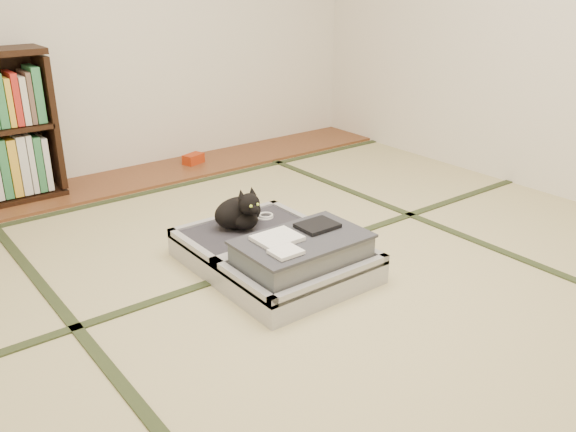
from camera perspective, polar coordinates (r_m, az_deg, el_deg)
floor at (r=2.78m, az=3.61°, el=-7.21°), size 4.50×4.50×0.00m
wood_strip at (r=4.35m, az=-13.92°, el=3.48°), size 4.00×0.50×0.02m
red_item at (r=4.55m, az=-8.84°, el=5.31°), size 0.17×0.13×0.07m
tatami_borders at (r=3.12m, az=-2.35°, el=-3.60°), size 4.00×4.50×0.01m
suitcase at (r=2.92m, az=-0.91°, el=-3.57°), size 0.67×0.89×0.26m
cat at (r=3.08m, az=-4.46°, el=0.36°), size 0.30×0.30×0.24m
cable_coil at (r=3.23m, az=-2.16°, el=-0.02°), size 0.09×0.09×0.02m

